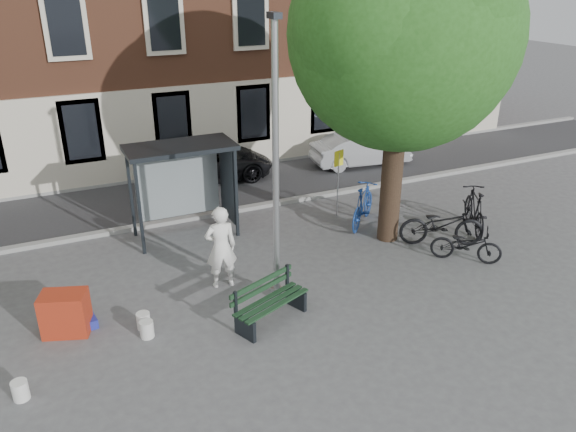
% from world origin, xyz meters
% --- Properties ---
extents(ground, '(90.00, 90.00, 0.00)m').
position_xyz_m(ground, '(0.00, 0.00, 0.00)').
color(ground, '#4C4C4F').
rests_on(ground, ground).
extents(road, '(40.00, 4.00, 0.01)m').
position_xyz_m(road, '(0.00, 7.00, 0.01)').
color(road, '#28282B').
rests_on(road, ground).
extents(curb_near, '(40.00, 0.25, 0.12)m').
position_xyz_m(curb_near, '(0.00, 5.00, 0.06)').
color(curb_near, gray).
rests_on(curb_near, ground).
extents(curb_far, '(40.00, 0.25, 0.12)m').
position_xyz_m(curb_far, '(0.00, 9.00, 0.06)').
color(curb_far, gray).
rests_on(curb_far, ground).
extents(lamppost, '(0.28, 0.35, 6.11)m').
position_xyz_m(lamppost, '(0.00, 0.00, 2.78)').
color(lamppost, '#9EA0A3').
rests_on(lamppost, ground).
extents(tree_right, '(5.76, 5.60, 8.20)m').
position_xyz_m(tree_right, '(4.01, 1.38, 5.62)').
color(tree_right, black).
rests_on(tree_right, ground).
extents(bus_shelter, '(2.85, 1.45, 2.62)m').
position_xyz_m(bus_shelter, '(-0.61, 4.11, 1.92)').
color(bus_shelter, '#1E2328').
rests_on(bus_shelter, ground).
extents(painter, '(0.77, 0.55, 2.00)m').
position_xyz_m(painter, '(-0.96, 0.99, 1.00)').
color(painter, white).
rests_on(painter, ground).
extents(bench, '(1.85, 1.18, 0.91)m').
position_xyz_m(bench, '(-0.52, -0.81, 0.42)').
color(bench, '#1E2328').
rests_on(bench, ground).
extents(bike_a, '(2.34, 1.70, 1.17)m').
position_xyz_m(bike_a, '(5.08, 0.58, 0.59)').
color(bike_a, black).
rests_on(bike_a, ground).
extents(bike_b, '(1.88, 1.81, 1.22)m').
position_xyz_m(bike_b, '(3.85, 2.58, 0.61)').
color(bike_b, navy).
rests_on(bike_b, ground).
extents(bike_c, '(1.72, 1.60, 0.92)m').
position_xyz_m(bike_c, '(5.04, -0.44, 0.46)').
color(bike_c, black).
rests_on(bike_c, ground).
extents(bike_d, '(1.51, 2.11, 1.25)m').
position_xyz_m(bike_d, '(6.50, 0.91, 0.63)').
color(bike_d, black).
rests_on(bike_d, ground).
extents(car_dark, '(4.60, 2.36, 1.24)m').
position_xyz_m(car_dark, '(1.01, 8.18, 0.62)').
color(car_dark, black).
rests_on(car_dark, ground).
extents(car_silver, '(3.86, 1.73, 1.23)m').
position_xyz_m(car_silver, '(6.68, 7.28, 0.62)').
color(car_silver, '#AEB1B6').
rests_on(car_silver, ground).
extents(red_stand, '(1.05, 0.86, 0.90)m').
position_xyz_m(red_stand, '(-4.44, 0.55, 0.45)').
color(red_stand, '#A12B15').
rests_on(red_stand, ground).
extents(blue_crate, '(0.60, 0.47, 0.20)m').
position_xyz_m(blue_crate, '(-4.15, 0.57, 0.10)').
color(blue_crate, '#212A99').
rests_on(blue_crate, ground).
extents(bucket_a, '(0.30, 0.30, 0.36)m').
position_xyz_m(bucket_a, '(-5.36, -1.19, 0.18)').
color(bucket_a, silver).
rests_on(bucket_a, ground).
extents(bucket_b, '(0.34, 0.34, 0.36)m').
position_xyz_m(bucket_b, '(-3.00, 0.03, 0.18)').
color(bucket_b, silver).
rests_on(bucket_b, ground).
extents(bucket_c, '(0.37, 0.37, 0.36)m').
position_xyz_m(bucket_c, '(-3.00, -0.30, 0.18)').
color(bucket_c, silver).
rests_on(bucket_c, ground).
extents(notice_sign, '(0.35, 0.13, 2.05)m').
position_xyz_m(notice_sign, '(3.50, 3.45, 1.51)').
color(notice_sign, '#9EA0A3').
rests_on(notice_sign, ground).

